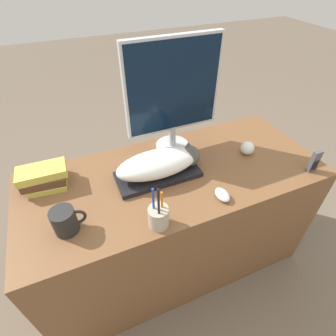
{
  "coord_description": "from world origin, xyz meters",
  "views": [
    {
      "loc": [
        -0.4,
        -0.55,
        1.59
      ],
      "look_at": [
        -0.04,
        0.3,
        0.8
      ],
      "focal_mm": 28.0,
      "sensor_mm": 36.0,
      "label": 1
    }
  ],
  "objects_px": {
    "pen_cup": "(158,216)",
    "phone": "(315,161)",
    "baseball": "(247,148)",
    "keyboard": "(158,174)",
    "monitor": "(173,91)",
    "coffee_mug": "(65,221)",
    "computer_mouse": "(222,195)",
    "cat": "(162,162)",
    "book_stack": "(44,177)"
  },
  "relations": [
    {
      "from": "phone",
      "to": "book_stack",
      "type": "xyz_separation_m",
      "value": [
        -1.21,
        0.4,
        -0.01
      ]
    },
    {
      "from": "monitor",
      "to": "pen_cup",
      "type": "relative_size",
      "value": 2.61
    },
    {
      "from": "cat",
      "to": "coffee_mug",
      "type": "distance_m",
      "value": 0.48
    },
    {
      "from": "computer_mouse",
      "to": "cat",
      "type": "bearing_deg",
      "value": 128.01
    },
    {
      "from": "pen_cup",
      "to": "phone",
      "type": "relative_size",
      "value": 1.89
    },
    {
      "from": "cat",
      "to": "coffee_mug",
      "type": "bearing_deg",
      "value": -161.73
    },
    {
      "from": "coffee_mug",
      "to": "baseball",
      "type": "relative_size",
      "value": 1.82
    },
    {
      "from": "pen_cup",
      "to": "phone",
      "type": "height_order",
      "value": "pen_cup"
    },
    {
      "from": "keyboard",
      "to": "pen_cup",
      "type": "relative_size",
      "value": 1.82
    },
    {
      "from": "cat",
      "to": "baseball",
      "type": "height_order",
      "value": "cat"
    },
    {
      "from": "coffee_mug",
      "to": "pen_cup",
      "type": "xyz_separation_m",
      "value": [
        0.34,
        -0.11,
        -0.0
      ]
    },
    {
      "from": "cat",
      "to": "phone",
      "type": "xyz_separation_m",
      "value": [
        0.69,
        -0.25,
        -0.02
      ]
    },
    {
      "from": "phone",
      "to": "computer_mouse",
      "type": "bearing_deg",
      "value": 178.42
    },
    {
      "from": "keyboard",
      "to": "cat",
      "type": "xyz_separation_m",
      "value": [
        0.02,
        -0.0,
        0.07
      ]
    },
    {
      "from": "baseball",
      "to": "phone",
      "type": "relative_size",
      "value": 0.61
    },
    {
      "from": "coffee_mug",
      "to": "phone",
      "type": "relative_size",
      "value": 1.12
    },
    {
      "from": "computer_mouse",
      "to": "baseball",
      "type": "relative_size",
      "value": 1.24
    },
    {
      "from": "baseball",
      "to": "pen_cup",
      "type": "bearing_deg",
      "value": -157.34
    },
    {
      "from": "pen_cup",
      "to": "book_stack",
      "type": "relative_size",
      "value": 1.02
    },
    {
      "from": "keyboard",
      "to": "baseball",
      "type": "bearing_deg",
      "value": -1.72
    },
    {
      "from": "pen_cup",
      "to": "baseball",
      "type": "xyz_separation_m",
      "value": [
        0.6,
        0.25,
        -0.01
      ]
    },
    {
      "from": "keyboard",
      "to": "pen_cup",
      "type": "distance_m",
      "value": 0.29
    },
    {
      "from": "keyboard",
      "to": "monitor",
      "type": "relative_size",
      "value": 0.7
    },
    {
      "from": "phone",
      "to": "book_stack",
      "type": "relative_size",
      "value": 0.54
    },
    {
      "from": "monitor",
      "to": "phone",
      "type": "relative_size",
      "value": 4.92
    },
    {
      "from": "keyboard",
      "to": "baseball",
      "type": "height_order",
      "value": "baseball"
    },
    {
      "from": "monitor",
      "to": "phone",
      "type": "bearing_deg",
      "value": -39.02
    },
    {
      "from": "cat",
      "to": "phone",
      "type": "distance_m",
      "value": 0.73
    },
    {
      "from": "keyboard",
      "to": "coffee_mug",
      "type": "bearing_deg",
      "value": -160.9
    },
    {
      "from": "phone",
      "to": "book_stack",
      "type": "bearing_deg",
      "value": 161.58
    },
    {
      "from": "computer_mouse",
      "to": "coffee_mug",
      "type": "relative_size",
      "value": 0.68
    },
    {
      "from": "pen_cup",
      "to": "coffee_mug",
      "type": "bearing_deg",
      "value": 161.11
    },
    {
      "from": "cat",
      "to": "book_stack",
      "type": "xyz_separation_m",
      "value": [
        -0.52,
        0.15,
        -0.03
      ]
    },
    {
      "from": "keyboard",
      "to": "coffee_mug",
      "type": "xyz_separation_m",
      "value": [
        -0.44,
        -0.15,
        0.04
      ]
    },
    {
      "from": "monitor",
      "to": "phone",
      "type": "distance_m",
      "value": 0.76
    },
    {
      "from": "computer_mouse",
      "to": "pen_cup",
      "type": "bearing_deg",
      "value": -175.2
    },
    {
      "from": "keyboard",
      "to": "book_stack",
      "type": "xyz_separation_m",
      "value": [
        -0.5,
        0.15,
        0.04
      ]
    },
    {
      "from": "coffee_mug",
      "to": "computer_mouse",
      "type": "bearing_deg",
      "value": -7.84
    },
    {
      "from": "monitor",
      "to": "pen_cup",
      "type": "xyz_separation_m",
      "value": [
        -0.26,
        -0.46,
        -0.27
      ]
    },
    {
      "from": "computer_mouse",
      "to": "pen_cup",
      "type": "relative_size",
      "value": 0.4
    },
    {
      "from": "pen_cup",
      "to": "phone",
      "type": "distance_m",
      "value": 0.81
    },
    {
      "from": "cat",
      "to": "baseball",
      "type": "bearing_deg",
      "value": -1.8
    },
    {
      "from": "book_stack",
      "to": "cat",
      "type": "bearing_deg",
      "value": -15.98
    },
    {
      "from": "keyboard",
      "to": "baseball",
      "type": "distance_m",
      "value": 0.5
    },
    {
      "from": "pen_cup",
      "to": "baseball",
      "type": "relative_size",
      "value": 3.08
    },
    {
      "from": "coffee_mug",
      "to": "book_stack",
      "type": "height_order",
      "value": "coffee_mug"
    },
    {
      "from": "coffee_mug",
      "to": "phone",
      "type": "xyz_separation_m",
      "value": [
        1.15,
        -0.1,
        0.0
      ]
    },
    {
      "from": "book_stack",
      "to": "keyboard",
      "type": "bearing_deg",
      "value": -16.63
    },
    {
      "from": "baseball",
      "to": "coffee_mug",
      "type": "bearing_deg",
      "value": -171.74
    },
    {
      "from": "cat",
      "to": "pen_cup",
      "type": "bearing_deg",
      "value": -114.68
    }
  ]
}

